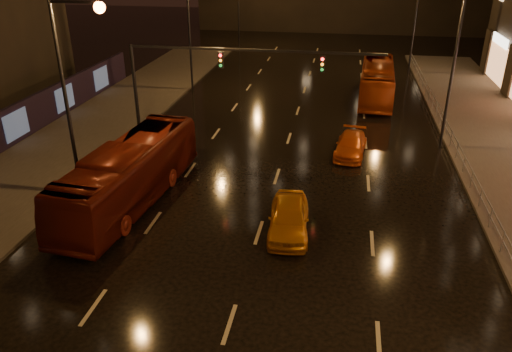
# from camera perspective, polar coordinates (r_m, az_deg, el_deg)

# --- Properties ---
(ground) EXTENTS (140.00, 140.00, 0.00)m
(ground) POSITION_cam_1_polar(r_m,az_deg,el_deg) (31.42, 3.38, 3.05)
(ground) COLOR black
(ground) RESTS_ON ground
(sidewalk_left) EXTENTS (7.00, 70.00, 0.15)m
(sidewalk_left) POSITION_cam_1_polar(r_m,az_deg,el_deg) (31.46, -23.03, 1.15)
(sidewalk_left) COLOR #38332D
(sidewalk_left) RESTS_ON ground
(traffic_signal) EXTENTS (15.31, 0.32, 6.20)m
(traffic_signal) POSITION_cam_1_polar(r_m,az_deg,el_deg) (30.90, -5.94, 11.81)
(traffic_signal) COLOR black
(traffic_signal) RESTS_ON ground
(railing_right) EXTENTS (0.05, 56.00, 1.00)m
(railing_right) POSITION_cam_1_polar(r_m,az_deg,el_deg) (29.90, 22.74, 1.70)
(railing_right) COLOR #99999E
(railing_right) RESTS_ON sidewalk_right
(bus_red) EXTENTS (3.60, 11.29, 3.09)m
(bus_red) POSITION_cam_1_polar(r_m,az_deg,el_deg) (25.20, -14.22, 0.26)
(bus_red) COLOR #5F170D
(bus_red) RESTS_ON ground
(bus_curb) EXTENTS (3.06, 10.80, 2.97)m
(bus_curb) POSITION_cam_1_polar(r_m,az_deg,el_deg) (42.65, 13.65, 10.51)
(bus_curb) COLOR #97330F
(bus_curb) RESTS_ON ground
(taxi_near) EXTENTS (2.07, 4.47, 1.48)m
(taxi_near) POSITION_cam_1_polar(r_m,az_deg,el_deg) (22.28, 3.77, -4.75)
(taxi_near) COLOR orange
(taxi_near) RESTS_ON ground
(taxi_far) EXTENTS (2.14, 4.34, 1.21)m
(taxi_far) POSITION_cam_1_polar(r_m,az_deg,el_deg) (30.95, 10.77, 3.49)
(taxi_far) COLOR #CB5113
(taxi_far) RESTS_ON ground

